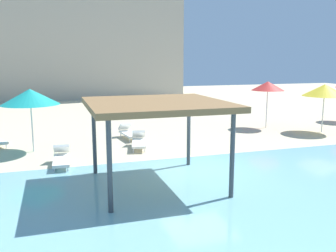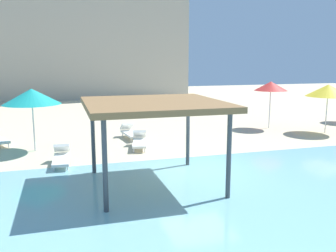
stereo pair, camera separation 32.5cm
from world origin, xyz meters
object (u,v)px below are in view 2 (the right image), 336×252
Objects in this scene: beach_umbrella_yellow_0 at (328,90)px; beach_umbrella_teal_3 at (32,97)px; beach_umbrella_red_1 at (271,86)px; lounge_chair_5 at (61,157)px; shade_pavilion at (154,107)px; lounge_chair_0 at (130,132)px; lounge_chair_1 at (140,141)px.

beach_umbrella_teal_3 is at bearing 179.21° from beach_umbrella_yellow_0.
beach_umbrella_red_1 is 12.89m from lounge_chair_5.
beach_umbrella_teal_3 is (-4.00, 5.87, -0.13)m from shade_pavilion.
lounge_chair_0 is at bearing 16.82° from beach_umbrella_teal_3.
lounge_chair_0 and lounge_chair_1 have the same top height.
beach_umbrella_red_1 is 9.06m from lounge_chair_1.
lounge_chair_1 is at bearing -6.07° from lounge_chair_0.
beach_umbrella_red_1 is at bearing 136.75° from beach_umbrella_yellow_0.
beach_umbrella_yellow_0 is 1.39× the size of lounge_chair_5.
lounge_chair_0 is (-10.68, 1.58, -2.02)m from beach_umbrella_yellow_0.
beach_umbrella_yellow_0 is at bearing -0.79° from beach_umbrella_teal_3.
beach_umbrella_red_1 is 1.39× the size of lounge_chair_1.
beach_umbrella_yellow_0 is 0.97× the size of beach_umbrella_red_1.
shade_pavilion is at bearing 6.30° from lounge_chair_1.
lounge_chair_0 is at bearing 171.57° from beach_umbrella_yellow_0.
beach_umbrella_teal_3 is 5.19m from lounge_chair_0.
beach_umbrella_yellow_0 is at bearing 105.82° from lounge_chair_1.
beach_umbrella_red_1 is (-2.24, 2.11, 0.13)m from beach_umbrella_yellow_0.
beach_umbrella_red_1 is 1.43× the size of lounge_chair_5.
beach_umbrella_teal_3 is at bearing -154.11° from lounge_chair_5.
shade_pavilion is 7.60m from lounge_chair_0.
beach_umbrella_teal_3 reaches higher than lounge_chair_1.
shade_pavilion is at bearing 44.79° from lounge_chair_5.
lounge_chair_5 is (-3.42, -4.03, 0.00)m from lounge_chair_0.
lounge_chair_5 is (-14.10, -2.44, -2.02)m from beach_umbrella_yellow_0.
beach_umbrella_yellow_0 is 15.23m from beach_umbrella_teal_3.
lounge_chair_0 is (0.55, 7.24, -2.24)m from shade_pavilion.
beach_umbrella_yellow_0 is at bearing -43.25° from beach_umbrella_red_1.
lounge_chair_0 is at bearing -165.75° from lounge_chair_1.
beach_umbrella_yellow_0 is at bearing 26.73° from shade_pavilion.
lounge_chair_1 is (4.59, -0.74, -2.10)m from beach_umbrella_teal_3.
lounge_chair_1 is at bearing -162.50° from beach_umbrella_red_1.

